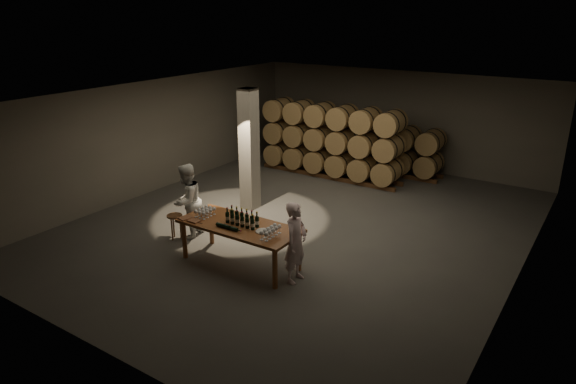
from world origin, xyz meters
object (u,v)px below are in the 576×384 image
Objects in this scene: tasting_table at (240,229)px; stool at (175,219)px; bottle_cluster at (242,219)px; person_man at (296,242)px; plate at (263,231)px; person_woman at (187,201)px; notebook_near at (194,221)px.

tasting_table is 2.07m from stool.
bottle_cluster is 0.45× the size of person_man.
person_man reaches higher than tasting_table.
tasting_table is at bearing 88.89° from person_man.
plate reaches higher than stool.
person_man is 0.93× the size of person_woman.
tasting_table is at bearing 24.96° from notebook_near.
person_man reaches higher than stool.
bottle_cluster reaches higher than plate.
tasting_table is 4.38× the size of stool.
notebook_near is at bearing -156.46° from bottle_cluster.
person_woman is (-1.89, 0.43, 0.08)m from tasting_table.
person_man is at bearing 1.64° from bottle_cluster.
bottle_cluster is at bearing 15.17° from tasting_table.
stool is at bearing 85.00° from person_man.
tasting_table is 0.63m from plate.
stool is at bearing 155.68° from notebook_near.
person_woman is (-2.51, 0.45, -0.03)m from plate.
bottle_cluster is 0.57m from plate.
person_woman is at bearing 61.47° from stool.
plate is 0.51× the size of stool.
person_woman is (0.15, 0.28, 0.40)m from stool.
stool is at bearing -38.56° from person_woman.
plate is 1.55m from notebook_near.
stool is at bearing 175.81° from tasting_table.
tasting_table is 1.94m from person_woman.
notebook_near is 0.15× the size of person_man.
plate is 0.73m from person_man.
stool is 0.36× the size of person_man.
person_man is (0.72, 0.08, -0.09)m from plate.
stool is at bearing 176.28° from plate.
plate is 2.55m from person_woman.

